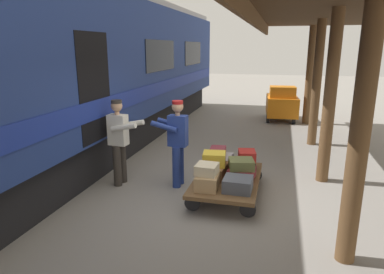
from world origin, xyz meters
The scene contains 18 objects.
ground_plane centered at (0.00, 0.00, 0.00)m, with size 60.00×60.00×0.00m, color gray.
platform_canopy centered at (-1.94, 0.00, 3.25)m, with size 3.20×15.07×3.56m.
train_car centered at (3.76, 0.00, 2.06)m, with size 3.02×21.09×4.00m.
luggage_cart centered at (-0.21, -0.23, 0.29)m, with size 1.19×2.01×0.34m.
suitcase_black_hardshell centered at (-0.47, -0.79, 0.42)m, with size 0.37×0.50×0.17m, color black.
suitcase_slate_roller centered at (-0.47, 0.32, 0.45)m, with size 0.47×0.46×0.22m, color #4C515B.
suitcase_tan_vintage centered at (0.05, 0.32, 0.46)m, with size 0.37×0.56×0.25m, color tan.
suitcase_gray_aluminum centered at (0.05, -0.79, 0.46)m, with size 0.48×0.55×0.24m, color #9EA0A5.
suitcase_brown_leather centered at (0.05, -0.23, 0.45)m, with size 0.46×0.60×0.23m, color brown.
suitcase_maroon_trunk centered at (-0.47, -0.23, 0.44)m, with size 0.44×0.50×0.20m, color maroon.
suitcase_olive_duffel centered at (-0.46, -0.21, 0.63)m, with size 0.44×0.40×0.18m, color brown.
suitcase_burgundy_valise centered at (0.08, -0.75, 0.65)m, with size 0.30×0.52×0.15m, color maroon.
suitcase_red_plastic centered at (-0.50, -0.81, 0.61)m, with size 0.32×0.40×0.20m, color #AD231E.
suitcase_yellow_case centered at (0.04, -0.22, 0.68)m, with size 0.41×0.36×0.24m, color gold.
suitcase_cream_canvas centered at (0.07, 0.32, 0.67)m, with size 0.36×0.37×0.17m, color beige.
porter_in_overalls centered at (0.83, -0.44, 0.93)m, with size 0.68×0.45×1.70m.
porter_by_door centered at (1.94, -0.23, 0.93)m, with size 0.69×0.46×1.70m.
baggage_tug centered at (-1.13, -7.48, 0.63)m, with size 1.22×1.77×1.30m.
Camera 1 is at (-1.07, 5.76, 2.68)m, focal length 32.38 mm.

